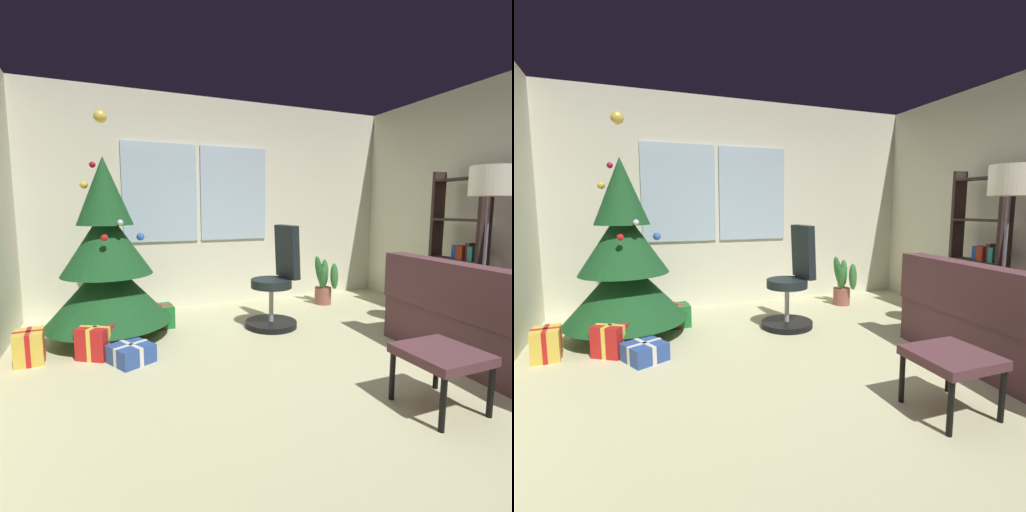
% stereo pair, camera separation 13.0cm
% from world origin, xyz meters
% --- Properties ---
extents(ground_plane, '(4.77, 5.05, 0.10)m').
position_xyz_m(ground_plane, '(0.00, 0.00, -0.05)').
color(ground_plane, '#C1C091').
extents(wall_back_with_windows, '(4.77, 0.12, 2.66)m').
position_xyz_m(wall_back_with_windows, '(-0.02, 2.57, 1.34)').
color(wall_back_with_windows, silver).
rests_on(wall_back_with_windows, ground_plane).
extents(footstool, '(0.46, 0.46, 0.39)m').
position_xyz_m(footstool, '(0.42, -0.60, 0.34)').
color(footstool, '#553237').
rests_on(footstool, ground_plane).
extents(holiday_tree, '(1.18, 1.18, 2.18)m').
position_xyz_m(holiday_tree, '(-1.49, 1.64, 0.74)').
color(holiday_tree, '#4C331E').
rests_on(holiday_tree, ground_plane).
extents(gift_box_red, '(0.33, 0.31, 0.28)m').
position_xyz_m(gift_box_red, '(-1.63, 1.14, 0.14)').
color(gift_box_red, red).
rests_on(gift_box_red, ground_plane).
extents(gift_box_green, '(0.28, 0.28, 0.24)m').
position_xyz_m(gift_box_green, '(-0.99, 1.79, 0.12)').
color(gift_box_green, '#1E722D').
rests_on(gift_box_green, ground_plane).
extents(gift_box_gold, '(0.23, 0.26, 0.28)m').
position_xyz_m(gift_box_gold, '(-2.14, 1.24, 0.13)').
color(gift_box_gold, gold).
rests_on(gift_box_gold, ground_plane).
extents(gift_box_blue, '(0.40, 0.41, 0.16)m').
position_xyz_m(gift_box_blue, '(-1.36, 0.92, 0.08)').
color(gift_box_blue, '#2D4C99').
rests_on(gift_box_blue, ground_plane).
extents(office_chair, '(0.56, 0.56, 1.10)m').
position_xyz_m(office_chair, '(0.19, 1.34, 0.43)').
color(office_chair, black).
rests_on(office_chair, ground_plane).
extents(bookshelf, '(0.18, 0.64, 1.70)m').
position_xyz_m(bookshelf, '(2.17, 0.75, 0.74)').
color(bookshelf, '#332520').
rests_on(bookshelf, ground_plane).
extents(floor_lamp, '(0.36, 0.36, 1.67)m').
position_xyz_m(floor_lamp, '(1.85, 0.20, 1.42)').
color(floor_lamp, slate).
rests_on(floor_lamp, ground_plane).
extents(potted_plant, '(0.30, 0.43, 0.65)m').
position_xyz_m(potted_plant, '(1.20, 1.96, 0.28)').
color(potted_plant, '#945345').
rests_on(potted_plant, ground_plane).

